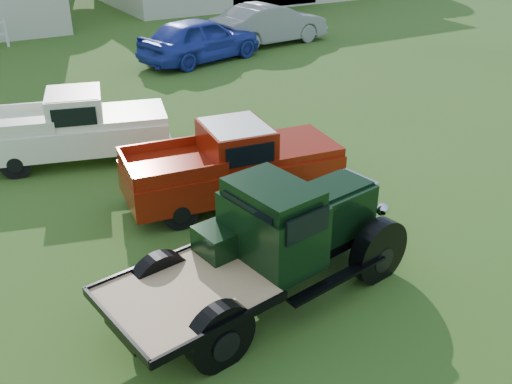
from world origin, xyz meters
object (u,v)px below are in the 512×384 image
vintage_flatbed (267,244)px  misc_car_grey (270,24)px  red_pickup (232,163)px  white_pickup (74,127)px  misc_car_blue (200,39)px

vintage_flatbed → misc_car_grey: (9.31, 15.06, -0.11)m
vintage_flatbed → misc_car_grey: size_ratio=0.94×
vintage_flatbed → red_pickup: 3.31m
white_pickup → red_pickup: bearing=-43.3°
misc_car_blue → misc_car_grey: 4.07m
vintage_flatbed → misc_car_grey: bearing=49.5°
vintage_flatbed → red_pickup: bearing=62.2°
red_pickup → white_pickup: bearing=128.6°
vintage_flatbed → misc_car_blue: vintage_flatbed is taller
red_pickup → misc_car_grey: bearing=62.9°
white_pickup → misc_car_blue: misc_car_blue is taller
white_pickup → misc_car_grey: (10.46, 8.25, 0.03)m
misc_car_grey → red_pickup: bearing=140.2°
red_pickup → misc_car_grey: misc_car_grey is taller
vintage_flatbed → misc_car_grey: 17.71m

